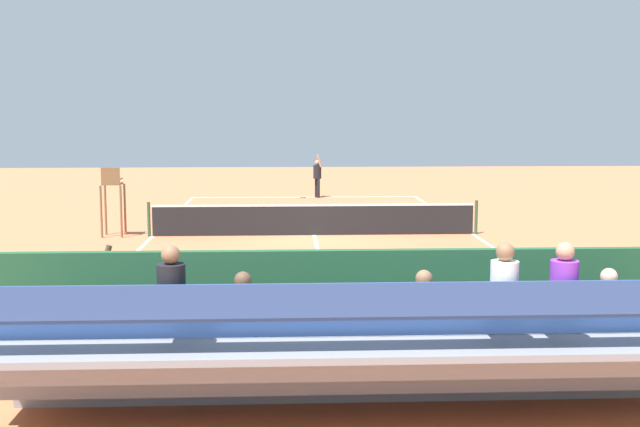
{
  "coord_description": "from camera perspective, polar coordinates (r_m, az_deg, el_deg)",
  "views": [
    {
      "loc": [
        0.96,
        24.6,
        3.87
      ],
      "look_at": [
        0.0,
        4.0,
        1.2
      ],
      "focal_mm": 44.87,
      "sensor_mm": 36.0,
      "label": 1
    }
  ],
  "objects": [
    {
      "name": "tennis_net",
      "position": [
        24.85,
        -0.43,
        -0.41
      ],
      "size": [
        10.3,
        0.1,
        1.07
      ],
      "color": "black",
      "rests_on": "ground"
    },
    {
      "name": "bleacher_stand",
      "position": [
        9.72,
        4.5,
        -9.9
      ],
      "size": [
        9.06,
        2.4,
        2.48
      ],
      "color": "gray",
      "rests_on": "ground"
    },
    {
      "name": "line_judge",
      "position": [
        12.04,
        -15.0,
        -6.6
      ],
      "size": [
        0.44,
        0.56,
        1.93
      ],
      "color": "#232328",
      "rests_on": "ground"
    },
    {
      "name": "ground_plane",
      "position": [
        24.93,
        -0.43,
        -1.55
      ],
      "size": [
        60.0,
        60.0,
        0.0
      ],
      "primitive_type": "plane",
      "color": "#CC7047"
    },
    {
      "name": "tennis_racket",
      "position": [
        35.44,
        -1.62,
        1.13
      ],
      "size": [
        0.58,
        0.35,
        0.03
      ],
      "color": "black",
      "rests_on": "ground"
    },
    {
      "name": "court_line_markings",
      "position": [
        24.96,
        -0.43,
        -1.54
      ],
      "size": [
        10.1,
        22.2,
        0.01
      ],
      "color": "white",
      "rests_on": "ground"
    },
    {
      "name": "umpire_chair",
      "position": [
        25.33,
        -14.59,
        1.35
      ],
      "size": [
        0.67,
        0.67,
        2.14
      ],
      "color": "brown",
      "rests_on": "ground"
    },
    {
      "name": "backdrop_wall",
      "position": [
        11.03,
        2.43,
        -7.73
      ],
      "size": [
        18.0,
        0.16,
        2.0
      ],
      "primitive_type": "cube",
      "color": "#235633",
      "rests_on": "ground"
    },
    {
      "name": "courtside_bench",
      "position": [
        12.55,
        17.41,
        -8.28
      ],
      "size": [
        1.8,
        0.4,
        0.93
      ],
      "color": "#234C2D",
      "rests_on": "ground"
    },
    {
      "name": "tennis_player",
      "position": [
        35.56,
        -0.19,
        2.78
      ],
      "size": [
        0.47,
        0.56,
        1.93
      ],
      "color": "black",
      "rests_on": "ground"
    },
    {
      "name": "equipment_bag",
      "position": [
        12.14,
        11.22,
        -10.48
      ],
      "size": [
        0.9,
        0.36,
        0.36
      ],
      "primitive_type": "cube",
      "color": "black",
      "rests_on": "ground"
    },
    {
      "name": "tennis_ball_far",
      "position": [
        32.76,
        1.55,
        0.65
      ],
      "size": [
        0.07,
        0.07,
        0.07
      ],
      "primitive_type": "sphere",
      "color": "#CCDB33",
      "rests_on": "ground"
    },
    {
      "name": "tennis_ball_near",
      "position": [
        31.73,
        -3.11,
        0.42
      ],
      "size": [
        0.07,
        0.07,
        0.07
      ],
      "primitive_type": "sphere",
      "color": "#CCDB33",
      "rests_on": "ground"
    }
  ]
}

